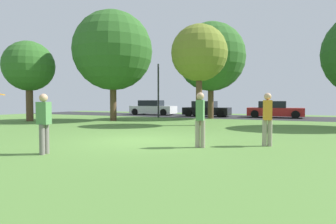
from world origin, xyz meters
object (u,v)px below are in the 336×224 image
object	(u,v)px
oak_tree_right	(113,51)
oak_tree_left	(29,67)
person_bystander	(200,117)
person_walking	(267,117)
parked_car_black	(206,109)
parked_car_red	(275,110)
person_catcher	(44,121)
parked_car_white	(153,108)
maple_tree_near	(199,53)
street_lamp_post	(158,91)
frisbee_disc	(0,94)
birch_tree_lone	(211,57)

from	to	relation	value
oak_tree_right	oak_tree_left	world-z (taller)	oak_tree_right
person_bystander	person_walking	bearing A→B (deg)	-67.03
person_walking	person_bystander	bearing A→B (deg)	105.88
parked_car_black	oak_tree_right	bearing A→B (deg)	-119.47
oak_tree_left	parked_car_red	bearing A→B (deg)	36.44
person_catcher	parked_car_white	world-z (taller)	person_catcher
oak_tree_right	maple_tree_near	xyz separation A→B (m)	(6.73, -1.08, -0.83)
street_lamp_post	person_bystander	bearing A→B (deg)	-58.65
street_lamp_post	frisbee_disc	bearing A→B (deg)	-79.74
parked_car_white	parked_car_red	bearing A→B (deg)	0.56
street_lamp_post	oak_tree_right	bearing A→B (deg)	-107.44
maple_tree_near	parked_car_black	world-z (taller)	maple_tree_near
person_catcher	person_bystander	world-z (taller)	person_bystander
oak_tree_right	frisbee_disc	world-z (taller)	oak_tree_right
person_walking	parked_car_white	size ratio (longest dim) A/B	0.36
person_walking	parked_car_white	world-z (taller)	person_walking
maple_tree_near	person_bystander	size ratio (longest dim) A/B	3.46
person_bystander	person_walking	distance (m)	2.13
oak_tree_left	frisbee_disc	size ratio (longest dim) A/B	14.52
parked_car_white	person_catcher	bearing A→B (deg)	-70.35
frisbee_disc	parked_car_white	distance (m)	20.36
parked_car_black	oak_tree_left	bearing A→B (deg)	-131.82
oak_tree_right	oak_tree_left	distance (m)	5.89
person_catcher	person_walking	world-z (taller)	person_walking
oak_tree_right	person_catcher	bearing A→B (deg)	-62.63
person_bystander	oak_tree_left	bearing A→B (deg)	60.59
person_catcher	person_walking	bearing A→B (deg)	-151.79
parked_car_black	street_lamp_post	size ratio (longest dim) A/B	0.92
person_catcher	street_lamp_post	xyz separation A→B (m)	(-4.27, 15.34, 1.38)
person_bystander	birch_tree_lone	bearing A→B (deg)	5.98
person_catcher	frisbee_disc	size ratio (longest dim) A/B	4.18
birch_tree_lone	parked_car_white	distance (m)	8.79
maple_tree_near	frisbee_disc	xyz separation A→B (m)	(-2.53, -10.03, -2.52)
person_catcher	parked_car_white	distance (m)	20.60
person_catcher	oak_tree_right	bearing A→B (deg)	-70.32
person_walking	parked_car_red	world-z (taller)	person_walking
maple_tree_near	person_walking	size ratio (longest dim) A/B	3.48
parked_car_black	street_lamp_post	bearing A→B (deg)	-131.29
maple_tree_near	person_walking	bearing A→B (deg)	-55.28
parked_car_white	parked_car_black	xyz separation A→B (m)	(5.77, -0.52, -0.04)
frisbee_disc	street_lamp_post	world-z (taller)	street_lamp_post
oak_tree_right	maple_tree_near	world-z (taller)	oak_tree_right
parked_car_white	parked_car_black	distance (m)	5.80
oak_tree_right	person_catcher	distance (m)	12.95
oak_tree_left	oak_tree_right	bearing A→B (deg)	28.38
person_catcher	maple_tree_near	bearing A→B (deg)	-103.94
oak_tree_right	maple_tree_near	size ratio (longest dim) A/B	1.35
oak_tree_right	parked_car_white	bearing A→B (deg)	98.54
oak_tree_left	person_bystander	bearing A→B (deg)	-21.14
person_catcher	parked_car_white	xyz separation A→B (m)	(-6.93, 19.40, -0.20)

